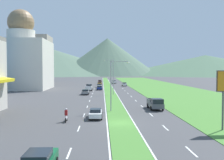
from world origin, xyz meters
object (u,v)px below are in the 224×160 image
Objects in this scene: pickup_truck_1 at (155,104)px; car_1 at (100,88)px; street_lamp_near at (113,82)px; car_6 at (100,81)px; car_8 at (124,84)px; car_0 at (114,82)px; car_4 at (96,113)px; motorcycle_rider at (66,116)px; car_3 at (100,83)px; car_7 at (85,92)px; street_lamp_mid at (112,75)px; car_2 at (99,86)px.

car_1 is at bearing -166.64° from pickup_truck_1.
car_6 is at bearing 91.87° from street_lamp_near.
street_lamp_near is 2.06× the size of car_8.
car_0 is at bearing 87.16° from street_lamp_near.
pickup_truck_1 reaches higher than car_6.
street_lamp_near reaches higher than car_4.
car_4 is at bearing -4.42° from car_0.
pickup_truck_1 is 17.01m from motorcycle_rider.
pickup_truck_1 is at bearing -173.33° from car_6.
car_3 is at bearing -171.91° from pickup_truck_1.
car_0 is at bearing -4.42° from car_4.
car_7 is at bearing 175.50° from car_3.
car_1 is 22.04m from car_8.
car_8 is (10.38, -10.07, 0.02)m from car_3.
car_7 is 1.13× the size of car_8.
street_lamp_near is 1.79× the size of car_0.
car_3 is at bearing 0.33° from car_1.
car_0 is 56.13m from car_7.
street_lamp_near reaches higher than car_3.
street_lamp_mid is 33.65m from car_4.
motorcycle_rider is at bearing 177.87° from car_6.
car_2 is at bearing 179.96° from car_3.
car_4 is at bearing -179.94° from car_3.
car_3 is 45.53m from car_7.
car_8 is 0.75× the size of pickup_truck_1.
motorcycle_rider reaches higher than car_7.
car_0 is 1.15× the size of car_1.
car_2 is at bearing -49.62° from car_8.
car_8 reaches higher than car_2.
car_0 reaches higher than car_3.
street_lamp_mid is at bearing -165.92° from pickup_truck_1.
car_3 is at bearing -35.63° from car_0.
car_4 is at bearing -96.40° from street_lamp_mid.
car_0 is 1.15× the size of car_8.
car_8 is 61.83m from pickup_truck_1.
car_0 reaches higher than car_7.
car_1 is 0.94× the size of car_6.
car_7 is at bearing 172.86° from street_lamp_mid.
street_lamp_mid is 28.07m from car_2.
street_lamp_near reaches higher than motorcycle_rider.
car_6 is at bearing -158.36° from car_8.
street_lamp_mid is at bearing -176.45° from car_6.
car_8 reaches higher than car_6.
street_lamp_mid reaches higher than car_6.
pickup_truck_1 is at bearing -0.15° from car_8.
car_8 is 72.95m from motorcycle_rider.
motorcycle_rider is (-3.81, -2.23, 0.03)m from car_4.
pickup_truck_1 reaches higher than car_7.
car_0 is 81.71m from pickup_truck_1.
car_8 reaches higher than car_3.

